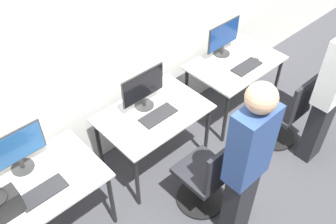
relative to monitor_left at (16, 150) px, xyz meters
The scene contains 19 objects.
ground_plane 1.67m from the monitor_left, 24.99° to the right, with size 20.00×20.00×0.00m, color #3D3D42.
wall_back 1.36m from the monitor_left, 11.47° to the left, with size 12.00×0.05×2.80m.
desk_left 0.38m from the monitor_left, 90.00° to the right, with size 1.06×0.71×0.73m.
monitor_left is the anchor object (origin of this frame).
keyboard_left 0.40m from the monitor_left, 90.00° to the right, with size 0.38×0.16×0.02m.
mouse_left 0.46m from the monitor_left, 54.88° to the right, with size 0.06×0.09×0.03m.
desk_center 1.31m from the monitor_left, 10.29° to the right, with size 1.06×0.71×0.73m.
monitor_center 1.26m from the monitor_left, ahead, with size 0.49×0.19×0.41m.
keyboard_center 1.31m from the monitor_left, 13.57° to the right, with size 0.38×0.16×0.02m.
mouse_center 1.55m from the monitor_left, 10.85° to the right, with size 0.06×0.09×0.03m.
office_chair_center 1.68m from the monitor_left, 37.89° to the right, with size 0.48×0.48×0.92m.
person_center 1.84m from the monitor_left, 46.73° to the right, with size 0.36×0.23×1.72m.
desk_right 2.53m from the monitor_left, ahead, with size 1.06×0.71×0.73m.
monitor_right 2.51m from the monitor_left, ahead, with size 0.49×0.19×0.41m.
keyboard_right 2.54m from the monitor_left, ahead, with size 0.38×0.16×0.02m.
mouse_right 2.78m from the monitor_left, ahead, with size 0.06×0.09×0.03m.
office_chair_right 2.75m from the monitor_left, 20.69° to the right, with size 0.48×0.48×0.92m.
person_right 2.89m from the monitor_left, 27.09° to the right, with size 0.36×0.23×1.73m.
handbag 0.47m from the monitor_left, 133.50° to the right, with size 0.30×0.18×0.25m.
Camera 1 is at (-1.70, -1.70, 3.21)m, focal length 40.00 mm.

